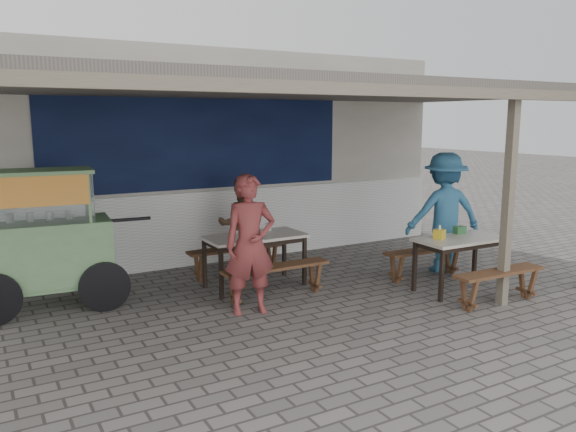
% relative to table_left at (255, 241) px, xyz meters
% --- Properties ---
extents(ground, '(60.00, 60.00, 0.00)m').
position_rel_table_left_xyz_m(ground, '(0.07, -1.38, -0.67)').
color(ground, slate).
rests_on(ground, ground).
extents(back_wall, '(9.00, 1.28, 3.50)m').
position_rel_table_left_xyz_m(back_wall, '(0.07, 2.20, 1.05)').
color(back_wall, beige).
rests_on(back_wall, ground).
extents(warung_roof, '(9.00, 4.21, 2.81)m').
position_rel_table_left_xyz_m(warung_roof, '(0.09, -0.48, 2.04)').
color(warung_roof, '#5B534E').
rests_on(warung_roof, ground).
extents(table_left, '(1.42, 0.72, 0.75)m').
position_rel_table_left_xyz_m(table_left, '(0.00, 0.00, 0.00)').
color(table_left, beige).
rests_on(table_left, ground).
extents(bench_left_street, '(1.52, 0.29, 0.45)m').
position_rel_table_left_xyz_m(bench_left_street, '(0.01, -0.63, -0.33)').
color(bench_left_street, brown).
rests_on(bench_left_street, ground).
extents(bench_left_wall, '(1.52, 0.29, 0.45)m').
position_rel_table_left_xyz_m(bench_left_wall, '(-0.01, 0.63, -0.33)').
color(bench_left_wall, brown).
rests_on(bench_left_wall, ground).
extents(table_right, '(1.28, 0.67, 0.75)m').
position_rel_table_left_xyz_m(table_right, '(2.39, -1.57, -0.01)').
color(table_right, beige).
rests_on(table_right, ground).
extents(bench_right_street, '(1.37, 0.31, 0.45)m').
position_rel_table_left_xyz_m(bench_right_street, '(2.37, -2.26, -0.34)').
color(bench_right_street, brown).
rests_on(bench_right_street, ground).
extents(bench_right_wall, '(1.37, 0.31, 0.45)m').
position_rel_table_left_xyz_m(bench_right_wall, '(2.40, -0.87, -0.34)').
color(bench_right_wall, brown).
rests_on(bench_right_wall, ground).
extents(vendor_cart, '(2.25, 0.99, 1.76)m').
position_rel_table_left_xyz_m(vendor_cart, '(-2.68, 0.45, 0.28)').
color(vendor_cart, '#70A06A').
rests_on(vendor_cart, ground).
extents(patron_street_side, '(0.69, 0.53, 1.72)m').
position_rel_table_left_xyz_m(patron_street_side, '(-0.53, -0.95, 0.19)').
color(patron_street_side, brown).
rests_on(patron_street_side, ground).
extents(patron_wall_side, '(0.88, 0.79, 1.48)m').
position_rel_table_left_xyz_m(patron_wall_side, '(0.19, 0.87, 0.07)').
color(patron_wall_side, '#4F3A26').
rests_on(patron_wall_side, ground).
extents(patron_right_table, '(1.37, 1.06, 1.86)m').
position_rel_table_left_xyz_m(patron_right_table, '(2.95, -0.68, 0.26)').
color(patron_right_table, teal).
rests_on(patron_right_table, ground).
extents(tissue_box, '(0.17, 0.17, 0.13)m').
position_rel_table_left_xyz_m(tissue_box, '(2.09, -1.47, 0.14)').
color(tissue_box, gold).
rests_on(tissue_box, table_right).
extents(donation_box, '(0.17, 0.12, 0.11)m').
position_rel_table_left_xyz_m(donation_box, '(2.59, -1.35, 0.13)').
color(donation_box, '#2F6A37').
rests_on(donation_box, table_right).
extents(condiment_jar, '(0.09, 0.09, 0.10)m').
position_rel_table_left_xyz_m(condiment_jar, '(0.33, 0.22, 0.13)').
color(condiment_jar, beige).
rests_on(condiment_jar, table_left).
extents(condiment_bowl, '(0.22, 0.22, 0.05)m').
position_rel_table_left_xyz_m(condiment_bowl, '(-0.18, 0.07, 0.11)').
color(condiment_bowl, white).
rests_on(condiment_bowl, table_left).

